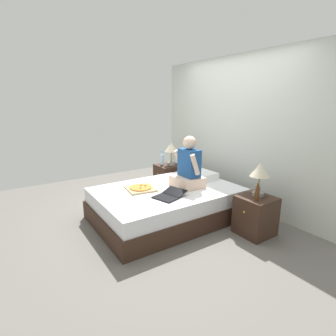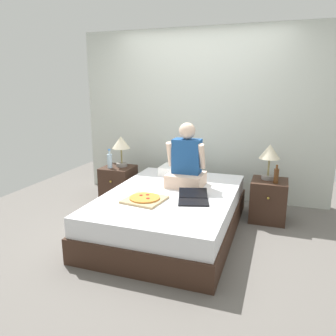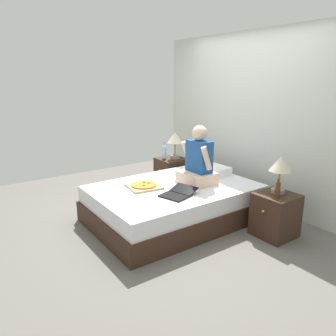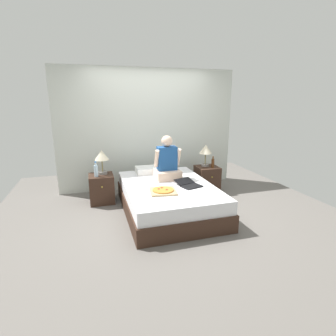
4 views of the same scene
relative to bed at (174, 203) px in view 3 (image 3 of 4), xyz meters
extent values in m
plane|color=#66605B|center=(0.00, 0.00, -0.24)|extent=(5.78, 5.78, 0.00)
cube|color=silver|center=(0.00, 1.43, 1.01)|extent=(3.78, 0.12, 2.50)
cube|color=#382319|center=(0.00, 0.00, -0.10)|extent=(1.48, 2.14, 0.27)
cube|color=white|center=(0.00, 0.00, 0.14)|extent=(1.43, 2.07, 0.21)
cube|color=#382319|center=(-1.07, 0.73, 0.03)|extent=(0.44, 0.44, 0.53)
sphere|color=gold|center=(-1.07, 0.49, 0.14)|extent=(0.03, 0.03, 0.03)
cylinder|color=gray|center=(-1.03, 0.78, 0.32)|extent=(0.16, 0.16, 0.05)
cylinder|color=olive|center=(-1.03, 0.78, 0.45)|extent=(0.02, 0.02, 0.22)
cone|color=beige|center=(-1.03, 0.78, 0.65)|extent=(0.26, 0.26, 0.18)
cylinder|color=silver|center=(-1.15, 0.64, 0.40)|extent=(0.07, 0.07, 0.20)
cylinder|color=silver|center=(-1.15, 0.64, 0.53)|extent=(0.03, 0.03, 0.06)
cylinder|color=blue|center=(-1.15, 0.64, 0.56)|extent=(0.04, 0.03, 0.02)
cube|color=#382319|center=(1.07, 0.73, 0.03)|extent=(0.44, 0.44, 0.53)
sphere|color=gold|center=(1.07, 0.49, 0.14)|extent=(0.03, 0.03, 0.03)
cylinder|color=gray|center=(1.04, 0.78, 0.32)|extent=(0.16, 0.16, 0.05)
cylinder|color=olive|center=(1.04, 0.78, 0.45)|extent=(0.02, 0.02, 0.22)
cone|color=beige|center=(1.04, 0.78, 0.65)|extent=(0.26, 0.26, 0.18)
cylinder|color=#512D14|center=(1.14, 0.63, 0.38)|extent=(0.06, 0.06, 0.18)
cylinder|color=#512D14|center=(1.14, 0.63, 0.50)|extent=(0.03, 0.03, 0.05)
cube|color=white|center=(-0.14, 0.79, 0.30)|extent=(0.52, 0.34, 0.12)
cube|color=beige|center=(0.09, 0.32, 0.32)|extent=(0.44, 0.40, 0.16)
cube|color=#1E4C8C|center=(0.09, 0.35, 0.61)|extent=(0.34, 0.20, 0.42)
sphere|color=beige|center=(0.09, 0.35, 0.92)|extent=(0.20, 0.20, 0.20)
cylinder|color=beige|center=(-0.11, 0.30, 0.63)|extent=(0.07, 0.18, 0.32)
cylinder|color=beige|center=(0.29, 0.30, 0.63)|extent=(0.07, 0.18, 0.32)
cube|color=black|center=(0.33, -0.25, 0.25)|extent=(0.37, 0.30, 0.02)
cube|color=black|center=(0.28, -0.05, 0.29)|extent=(0.36, 0.28, 0.06)
cube|color=tan|center=(-0.18, -0.35, 0.26)|extent=(0.45, 0.45, 0.03)
cylinder|color=#CC7F33|center=(-0.18, -0.35, 0.28)|extent=(0.33, 0.33, 0.02)
cylinder|color=maroon|center=(-0.24, -0.31, 0.29)|extent=(0.04, 0.04, 0.00)
cylinder|color=maroon|center=(-0.13, -0.38, 0.29)|extent=(0.04, 0.04, 0.00)
cylinder|color=maroon|center=(-0.18, -0.27, 0.29)|extent=(0.04, 0.04, 0.00)
camera|label=1|loc=(3.13, -2.05, 1.53)|focal=28.00mm
camera|label=2|loc=(1.15, -3.42, 1.45)|focal=35.00mm
camera|label=3|loc=(3.29, -2.41, 1.63)|focal=35.00mm
camera|label=4|loc=(-1.21, -4.04, 1.63)|focal=28.00mm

